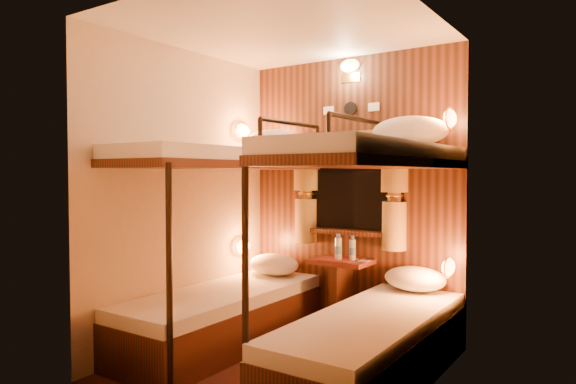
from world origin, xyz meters
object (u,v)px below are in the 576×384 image
Objects in this scene: bottle_left at (338,249)px; bottle_right at (352,250)px; table at (341,286)px; bunk_right at (372,298)px; bunk_left at (223,276)px.

bottle_right is at bearing 13.36° from bottle_left.
table is 0.34m from bottle_right.
table is (-0.65, 0.78, -0.14)m from bunk_right.
bunk_left is 1.10m from bottle_right.
bottle_right is at bearing 45.57° from bunk_left.
table is 3.14× the size of bottle_right.
bunk_right is at bearing -48.67° from bottle_left.
bunk_left is at bearing -129.67° from table.
bunk_left reaches higher than table.
bunk_right is 8.62× the size of bottle_left.
bunk_right is 1.01m from bottle_left.
bunk_right is at bearing 0.00° from bunk_left.
bunk_right reaches higher than bottle_left.
bottle_right is (0.76, 0.77, 0.18)m from bunk_left.
bunk_right is at bearing -55.21° from bottle_right.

